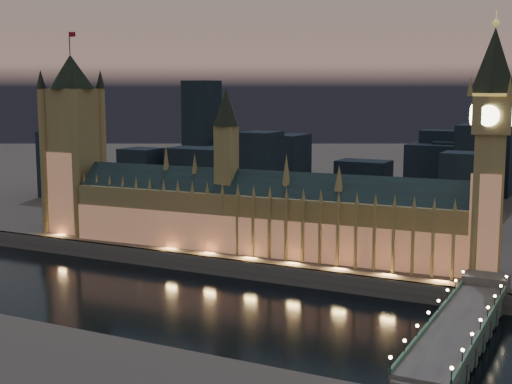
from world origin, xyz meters
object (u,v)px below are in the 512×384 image
at_px(palace_of_westminster, 261,214).
at_px(elizabeth_tower, 491,132).
at_px(westminster_bridge, 461,331).
at_px(victoria_tower, 73,134).

height_order(palace_of_westminster, elizabeth_tower, elizabeth_tower).
bearing_deg(westminster_bridge, victoria_tower, 163.56).
height_order(elizabeth_tower, westminster_bridge, elizabeth_tower).
bearing_deg(westminster_bridge, palace_of_westminster, 148.66).
bearing_deg(elizabeth_tower, victoria_tower, -180.00).
relative_size(palace_of_westminster, westminster_bridge, 1.79).
bearing_deg(victoria_tower, westminster_bridge, -16.44).
height_order(palace_of_westminster, westminster_bridge, palace_of_westminster).
bearing_deg(palace_of_westminster, victoria_tower, 179.92).
bearing_deg(elizabeth_tower, palace_of_westminster, -179.91).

